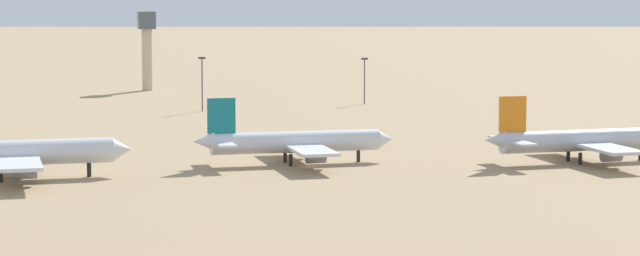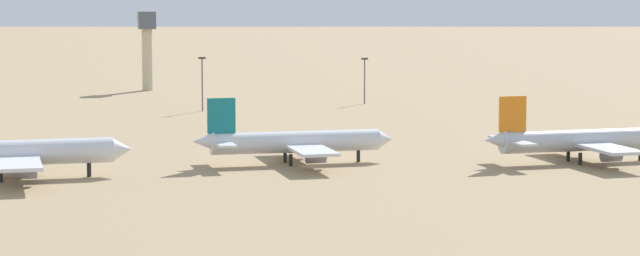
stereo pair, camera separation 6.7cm
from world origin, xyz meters
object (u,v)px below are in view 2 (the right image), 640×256
object	(u,v)px
parked_jet_teal_4	(294,142)
light_pole_west	(365,77)
parked_jet_orange_5	(580,140)
control_tower	(147,43)
parked_jet_teal_3	(7,153)
light_pole_east	(202,80)

from	to	relation	value
parked_jet_teal_4	light_pole_west	xyz separation A→B (m)	(43.75, 113.21, 3.39)
parked_jet_teal_4	parked_jet_orange_5	size ratio (longest dim) A/B	0.98
parked_jet_teal_4	control_tower	size ratio (longest dim) A/B	1.54
parked_jet_teal_3	parked_jet_orange_5	xyz separation A→B (m)	(101.46, -2.42, -0.34)
parked_jet_orange_5	light_pole_west	xyz separation A→B (m)	(-7.40, 123.27, 3.31)
parked_jet_teal_3	light_pole_east	bearing A→B (deg)	64.90
light_pole_east	parked_jet_teal_4	bearing A→B (deg)	-88.75
parked_jet_teal_3	parked_jet_teal_4	distance (m)	50.90
light_pole_west	light_pole_east	size ratio (longest dim) A/B	0.90
parked_jet_orange_5	light_pole_east	size ratio (longest dim) A/B	2.72
control_tower	light_pole_west	size ratio (longest dim) A/B	1.93
light_pole_east	light_pole_west	bearing A→B (deg)	13.53
parked_jet_orange_5	light_pole_west	bearing A→B (deg)	90.52
parked_jet_orange_5	parked_jet_teal_3	bearing A→B (deg)	175.72
parked_jet_teal_3	light_pole_west	size ratio (longest dim) A/B	3.27
parked_jet_orange_5	light_pole_west	world-z (taller)	light_pole_west
parked_jet_teal_3	light_pole_east	size ratio (longest dim) A/B	2.95
parked_jet_teal_3	light_pole_east	distance (m)	119.90
parked_jet_teal_4	light_pole_west	bearing A→B (deg)	67.88
parked_jet_orange_5	control_tower	world-z (taller)	control_tower
parked_jet_orange_5	light_pole_west	distance (m)	123.53
control_tower	light_pole_east	bearing A→B (deg)	-84.18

